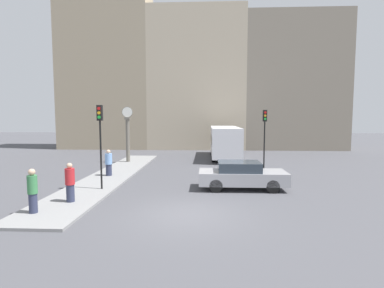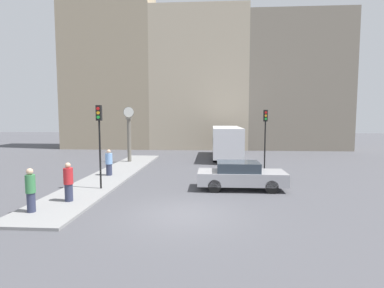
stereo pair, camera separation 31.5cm
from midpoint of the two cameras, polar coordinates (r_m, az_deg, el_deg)
The scene contains 11 objects.
ground_plane at distance 11.67m, azimuth -0.75°, elevation -13.21°, with size 120.00×120.00×0.00m, color #47474C.
sidewalk_corner at distance 19.53m, azimuth -14.39°, elevation -5.72°, with size 2.60×18.34×0.11m, color gray.
building_row at distance 35.94m, azimuth 0.87°, elevation 12.93°, with size 32.76×5.00×19.69m.
sedan_car at distance 15.58m, azimuth 9.81°, elevation -5.89°, with size 4.43×1.83×1.41m.
bus_distant at distance 27.09m, azimuth 6.88°, elevation 0.69°, with size 2.43×8.25×2.79m.
traffic_light_near at distance 15.43m, azimuth -16.68°, elevation 2.65°, with size 0.26×0.24×4.15m.
traffic_light_far at distance 20.35m, azimuth 14.21°, elevation 2.94°, with size 0.26×0.24×4.15m.
street_clock at distance 24.50m, azimuth -11.54°, elevation 1.80°, with size 0.87×0.39×4.40m.
pedestrian_blue_stripe at distance 19.04m, azimuth -15.08°, elevation -3.46°, with size 0.42×0.42×1.60m.
pedestrian_red_top at distance 13.76m, azimuth -21.87°, elevation -6.76°, with size 0.39×0.39×1.66m.
pedestrian_green_hoodie at distance 12.79m, azimuth -27.76°, elevation -7.78°, with size 0.35×0.35×1.67m.
Camera 2 is at (1.04, -11.04, 3.67)m, focal length 28.00 mm.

